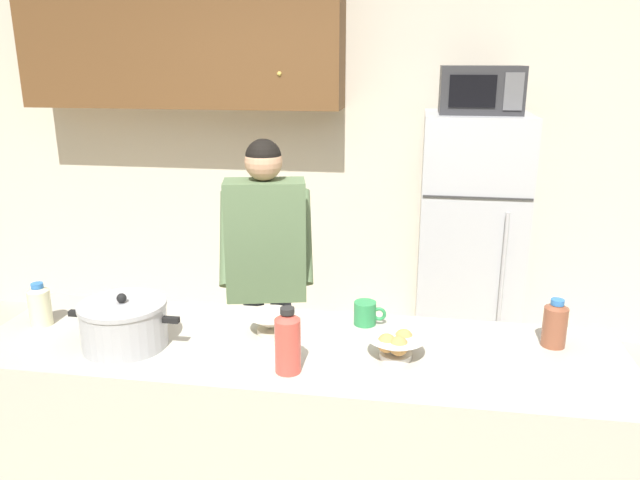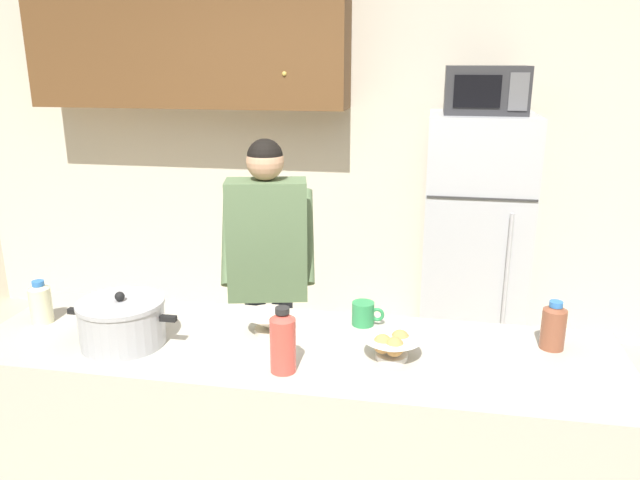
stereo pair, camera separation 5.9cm
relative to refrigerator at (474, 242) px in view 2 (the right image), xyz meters
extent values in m
cube|color=beige|center=(-0.77, 0.45, 0.48)|extent=(6.00, 0.12, 2.60)
cube|color=brown|center=(-1.97, 0.22, 1.20)|extent=(2.21, 0.34, 0.77)
sphere|color=gold|center=(-1.25, 0.05, 1.04)|extent=(0.03, 0.03, 0.03)
cube|color=#BCB7A8|center=(-0.77, -1.85, -0.36)|extent=(2.42, 0.68, 0.92)
cube|color=#B7BABF|center=(0.00, 0.00, 0.00)|extent=(0.64, 0.64, 1.63)
cube|color=#333333|center=(0.00, -0.32, 0.36)|extent=(0.63, 0.01, 0.01)
cylinder|color=#B2B2B7|center=(0.18, -0.35, -0.08)|extent=(0.02, 0.02, 0.73)
cube|color=#2D2D30|center=(0.00, -0.02, 0.96)|extent=(0.48, 0.36, 0.28)
cube|color=black|center=(-0.06, -0.20, 0.96)|extent=(0.26, 0.01, 0.18)
cube|color=#59595B|center=(0.17, -0.20, 0.96)|extent=(0.11, 0.01, 0.21)
cylinder|color=#33384C|center=(-1.03, -1.00, -0.43)|extent=(0.11, 0.11, 0.77)
cylinder|color=#33384C|center=(-1.16, -1.04, -0.43)|extent=(0.11, 0.11, 0.77)
cube|color=#59724C|center=(-1.09, -1.02, 0.26)|extent=(0.44, 0.29, 0.61)
sphere|color=tan|center=(-1.09, -1.02, 0.65)|extent=(0.19, 0.19, 0.19)
sphere|color=black|center=(-1.09, -1.02, 0.68)|extent=(0.18, 0.18, 0.18)
cylinder|color=#59724C|center=(-0.93, -0.86, 0.24)|extent=(0.16, 0.37, 0.47)
cylinder|color=#59724C|center=(-1.32, -0.95, 0.24)|extent=(0.16, 0.37, 0.47)
cylinder|color=#ADAFB5|center=(-1.40, -1.95, 0.18)|extent=(0.31, 0.31, 0.16)
cylinder|color=#ADAFB5|center=(-1.40, -1.95, 0.27)|extent=(0.32, 0.32, 0.02)
sphere|color=black|center=(-1.40, -1.95, 0.29)|extent=(0.04, 0.04, 0.04)
cube|color=black|center=(-1.59, -1.95, 0.22)|extent=(0.06, 0.02, 0.02)
cube|color=black|center=(-1.22, -1.95, 0.22)|extent=(0.06, 0.02, 0.02)
cylinder|color=#2D8C4C|center=(-0.54, -1.62, 0.15)|extent=(0.09, 0.09, 0.10)
torus|color=#2D8C4C|center=(-0.48, -1.62, 0.15)|extent=(0.06, 0.01, 0.06)
cylinder|color=white|center=(-0.40, -1.89, 0.11)|extent=(0.12, 0.12, 0.02)
cone|color=white|center=(-0.40, -1.89, 0.15)|extent=(0.21, 0.21, 0.06)
sphere|color=tan|center=(-0.43, -1.91, 0.17)|extent=(0.07, 0.07, 0.07)
sphere|color=tan|center=(-0.37, -1.86, 0.17)|extent=(0.07, 0.07, 0.07)
sphere|color=tan|center=(-0.39, -1.93, 0.17)|extent=(0.07, 0.07, 0.07)
cylinder|color=beige|center=(-0.89, -1.76, 0.11)|extent=(0.11, 0.11, 0.02)
cone|color=beige|center=(-0.89, -1.76, 0.15)|extent=(0.19, 0.19, 0.06)
cylinder|color=#D84C3F|center=(-0.76, -2.05, 0.20)|extent=(0.09, 0.09, 0.19)
cone|color=#D84C3F|center=(-0.76, -2.05, 0.31)|extent=(0.09, 0.09, 0.03)
cylinder|color=#262626|center=(-0.76, -2.05, 0.33)|extent=(0.05, 0.05, 0.02)
cylinder|color=brown|center=(0.18, -1.70, 0.18)|extent=(0.09, 0.09, 0.15)
cone|color=brown|center=(0.18, -1.70, 0.27)|extent=(0.09, 0.09, 0.02)
cylinder|color=#3372BF|center=(0.18, -1.70, 0.28)|extent=(0.05, 0.05, 0.02)
cylinder|color=beige|center=(-1.82, -1.83, 0.18)|extent=(0.09, 0.09, 0.15)
cone|color=beige|center=(-1.82, -1.83, 0.26)|extent=(0.09, 0.09, 0.02)
cylinder|color=#3372BF|center=(-1.82, -1.83, 0.27)|extent=(0.05, 0.05, 0.02)
camera|label=1|loc=(-0.36, -3.88, 1.13)|focal=34.16mm
camera|label=2|loc=(-0.30, -3.87, 1.13)|focal=34.16mm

